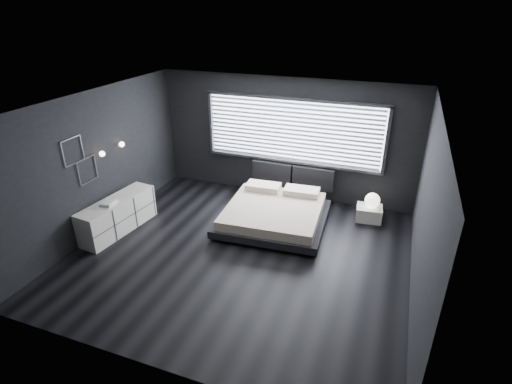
% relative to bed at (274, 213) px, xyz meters
% --- Properties ---
extents(room, '(6.04, 6.00, 2.80)m').
position_rel_bed_xyz_m(room, '(-0.24, -1.28, 1.14)').
color(room, black).
rests_on(room, ground).
extents(window, '(4.14, 0.09, 1.52)m').
position_rel_bed_xyz_m(window, '(-0.04, 1.41, 1.35)').
color(window, white).
rests_on(window, ground).
extents(headboard, '(1.96, 0.16, 0.52)m').
position_rel_bed_xyz_m(headboard, '(0.00, 1.36, 0.31)').
color(headboard, black).
rests_on(headboard, ground).
extents(sconce_near, '(0.18, 0.11, 0.11)m').
position_rel_bed_xyz_m(sconce_near, '(-3.13, -1.23, 1.34)').
color(sconce_near, silver).
rests_on(sconce_near, ground).
extents(sconce_far, '(0.18, 0.11, 0.11)m').
position_rel_bed_xyz_m(sconce_far, '(-3.13, -0.63, 1.34)').
color(sconce_far, silver).
rests_on(sconce_far, ground).
extents(wall_art_upper, '(0.01, 0.48, 0.48)m').
position_rel_bed_xyz_m(wall_art_upper, '(-3.22, -1.83, 1.59)').
color(wall_art_upper, '#47474C').
rests_on(wall_art_upper, ground).
extents(wall_art_lower, '(0.01, 0.48, 0.48)m').
position_rel_bed_xyz_m(wall_art_lower, '(-3.22, -1.58, 1.12)').
color(wall_art_lower, '#47474C').
rests_on(wall_art_lower, ground).
extents(bed, '(2.27, 2.18, 0.55)m').
position_rel_bed_xyz_m(bed, '(0.00, 0.00, 0.00)').
color(bed, black).
rests_on(bed, ground).
extents(nightstand, '(0.57, 0.49, 0.31)m').
position_rel_bed_xyz_m(nightstand, '(1.86, 0.87, -0.10)').
color(nightstand, white).
rests_on(nightstand, ground).
extents(orb_lamp, '(0.31, 0.31, 0.31)m').
position_rel_bed_xyz_m(orb_lamp, '(1.89, 0.89, 0.21)').
color(orb_lamp, white).
rests_on(orb_lamp, nightstand).
extents(dresser, '(0.69, 1.78, 0.70)m').
position_rel_bed_xyz_m(dresser, '(-2.89, -1.35, 0.09)').
color(dresser, white).
rests_on(dresser, ground).
extents(book_stack, '(0.25, 0.33, 0.06)m').
position_rel_bed_xyz_m(book_stack, '(-2.89, -1.54, 0.47)').
color(book_stack, silver).
rests_on(book_stack, dresser).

